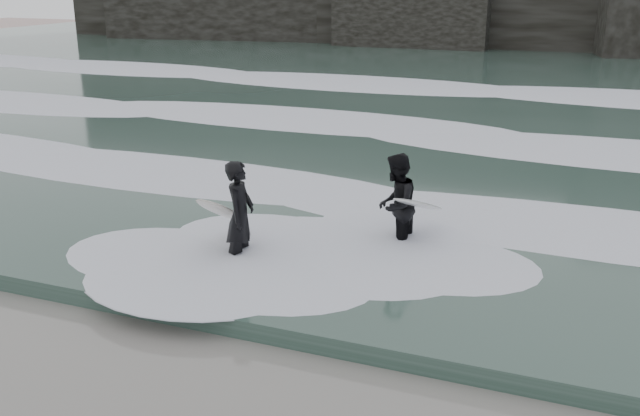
{
  "coord_description": "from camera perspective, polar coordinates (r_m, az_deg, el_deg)",
  "views": [
    {
      "loc": [
        3.92,
        -4.88,
        4.91
      ],
      "look_at": [
        -0.41,
        6.1,
        1.0
      ],
      "focal_mm": 40.0,
      "sensor_mm": 36.0,
      "label": 1
    }
  ],
  "objects": [
    {
      "name": "sea",
      "position": [
        34.43,
        15.02,
        9.78
      ],
      "size": [
        90.0,
        52.0,
        0.3
      ],
      "primitive_type": "cube",
      "color": "#32493F",
      "rests_on": "ground"
    },
    {
      "name": "foam_mid",
      "position": [
        21.71,
        10.73,
        6.08
      ],
      "size": [
        60.0,
        4.0,
        0.24
      ],
      "primitive_type": "ellipsoid",
      "color": "white",
      "rests_on": "sea"
    },
    {
      "name": "surfer_right",
      "position": [
        12.82,
        6.22,
        0.23
      ],
      "size": [
        1.2,
        1.91,
        1.89
      ],
      "color": "black",
      "rests_on": "ground"
    },
    {
      "name": "foam_far",
      "position": [
        30.46,
        14.11,
        9.38
      ],
      "size": [
        60.0,
        4.8,
        0.3
      ],
      "primitive_type": "ellipsoid",
      "color": "white",
      "rests_on": "sea"
    },
    {
      "name": "foam_near",
      "position": [
        15.11,
        5.5,
        0.88
      ],
      "size": [
        60.0,
        3.2,
        0.2
      ],
      "primitive_type": "ellipsoid",
      "color": "white",
      "rests_on": "sea"
    },
    {
      "name": "surfer_left",
      "position": [
        12.24,
        -6.6,
        -0.58
      ],
      "size": [
        1.04,
        1.76,
        1.93
      ],
      "color": "black",
      "rests_on": "ground"
    }
  ]
}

